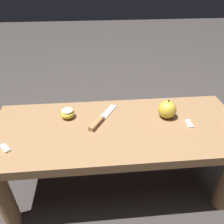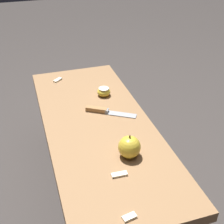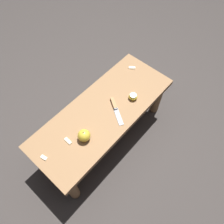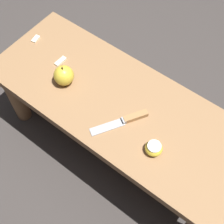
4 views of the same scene
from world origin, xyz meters
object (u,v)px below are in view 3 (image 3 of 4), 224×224
object	(u,v)px
apple_cut	(133,97)
knife	(115,107)
apple_whole	(84,135)
wooden_bench	(103,116)

from	to	relation	value
apple_cut	knife	bearing A→B (deg)	-16.91
knife	apple_cut	distance (m)	0.15
knife	apple_whole	bearing A→B (deg)	-56.91
apple_whole	apple_cut	xyz separation A→B (m)	(-0.45, 0.04, -0.02)
wooden_bench	apple_cut	world-z (taller)	apple_cut
knife	apple_cut	size ratio (longest dim) A/B	3.28
knife	apple_cut	bearing A→B (deg)	104.69
knife	apple_whole	distance (m)	0.31
wooden_bench	knife	distance (m)	0.12
apple_whole	apple_cut	bearing A→B (deg)	175.44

